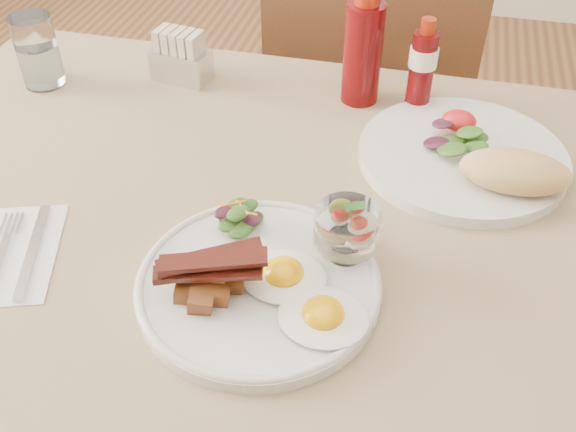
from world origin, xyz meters
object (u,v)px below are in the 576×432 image
Objects in this scene: main_plate at (259,285)px; hot_sauce_bottle at (422,68)px; ketchup_bottle at (363,52)px; sugar_caddy at (181,59)px; water_glass at (39,55)px; table at (306,275)px; chair_far at (368,110)px; fruit_cup at (347,227)px; second_plate at (474,158)px.

hot_sauce_bottle reaches higher than main_plate.
sugar_caddy is at bearing -178.67° from ketchup_bottle.
sugar_caddy is at bearing 179.45° from hot_sauce_bottle.
main_plate is at bearing -50.64° from sugar_caddy.
hot_sauce_bottle is 1.30× the size of water_glass.
ketchup_bottle is at bearing 84.16° from main_plate.
main_plate is at bearing -104.81° from table.
table is 0.68m from chair_far.
chair_far reaches higher than fruit_cup.
fruit_cup is (0.06, -0.05, 0.15)m from table.
hot_sauce_bottle is at bearing 71.13° from table.
second_plate is 0.25m from ketchup_bottle.
main_plate is 0.51m from sugar_caddy.
main_plate is 0.46m from hot_sauce_bottle.
water_glass is at bearing -174.11° from hot_sauce_bottle.
table is at bearing -108.87° from hot_sauce_bottle.
chair_far is 5.17× the size of ketchup_bottle.
fruit_cup is at bearing -83.63° from ketchup_bottle.
fruit_cup is 0.75× the size of sugar_caddy.
table is 17.18× the size of fruit_cup.
chair_far is at bearing 112.31° from second_plate.
ketchup_bottle reaches higher than table.
chair_far is 9.04× the size of sugar_caddy.
hot_sauce_bottle is at bearing 82.10° from fruit_cup.
ketchup_bottle reaches higher than sugar_caddy.
table is 11.28× the size of water_glass.
chair_far is (0.00, 0.66, -0.14)m from table.
table is 0.37m from hot_sauce_bottle.
main_plate is at bearing -92.29° from chair_far.
fruit_cup is 0.51m from sugar_caddy.
table is at bearing -90.00° from chair_far.
hot_sauce_bottle is (0.11, 0.32, 0.16)m from table.
sugar_caddy is (-0.29, -0.34, 0.27)m from chair_far.
ketchup_bottle is (-0.19, 0.15, 0.06)m from second_plate.
hot_sauce_bottle is at bearing -6.62° from ketchup_bottle.
second_plate reaches higher than table.
main_plate is 2.38× the size of water_glass.
chair_far is 0.47m from hot_sauce_bottle.
second_plate is 0.18m from hot_sauce_bottle.
chair_far is 0.82m from main_plate.
sugar_caddy is 0.87× the size of water_glass.
chair_far reaches higher than water_glass.
table is 0.59m from water_glass.
ketchup_bottle reaches higher than water_glass.
fruit_cup reaches higher than table.
sugar_caddy reaches higher than main_plate.
main_plate is 0.12m from fruit_cup.
main_plate is 0.45m from ketchup_bottle.
water_glass is at bearing 153.78° from table.
table is at bearing -26.22° from water_glass.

